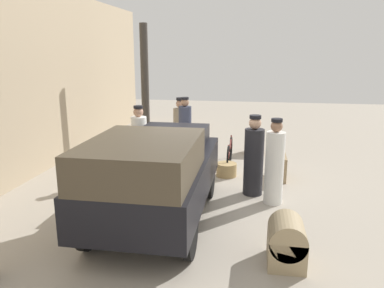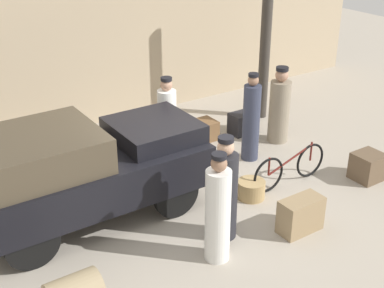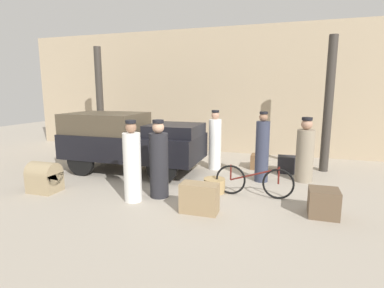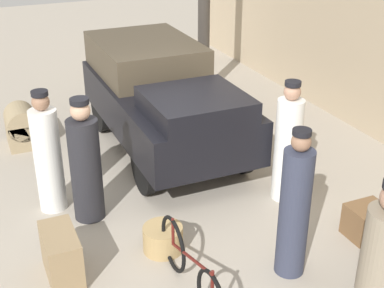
{
  "view_description": "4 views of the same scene",
  "coord_description": "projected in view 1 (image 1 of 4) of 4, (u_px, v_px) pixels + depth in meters",
  "views": [
    {
      "loc": [
        -7.64,
        -1.12,
        2.92
      ],
      "look_at": [
        0.2,
        0.2,
        0.95
      ],
      "focal_mm": 35.0,
      "sensor_mm": 36.0,
      "label": 1
    },
    {
      "loc": [
        -4.36,
        -6.61,
        4.86
      ],
      "look_at": [
        0.2,
        0.2,
        0.95
      ],
      "focal_mm": 50.0,
      "sensor_mm": 36.0,
      "label": 2
    },
    {
      "loc": [
        2.44,
        -6.87,
        2.28
      ],
      "look_at": [
        0.2,
        0.2,
        0.95
      ],
      "focal_mm": 28.0,
      "sensor_mm": 36.0,
      "label": 3
    },
    {
      "loc": [
        5.95,
        -2.31,
        3.97
      ],
      "look_at": [
        0.2,
        0.2,
        0.95
      ],
      "focal_mm": 50.0,
      "sensor_mm": 36.0,
      "label": 4
    }
  ],
  "objects": [
    {
      "name": "suitcase_tan_flat",
      "position": [
        278.0,
        167.0,
        8.76
      ],
      "size": [
        0.71,
        0.36,
        0.57
      ],
      "color": "#937A56",
      "rests_on": "ground"
    },
    {
      "name": "trunk_large_brown",
      "position": [
        287.0,
        242.0,
        5.23
      ],
      "size": [
        0.64,
        0.51,
        0.69
      ],
      "color": "#9E8966",
      "rests_on": "ground"
    },
    {
      "name": "trunk_umber_medium",
      "position": [
        154.0,
        147.0,
        10.86
      ],
      "size": [
        0.57,
        0.4,
        0.47
      ],
      "color": "#232328",
      "rests_on": "ground"
    },
    {
      "name": "trunk_wicker_pale",
      "position": [
        138.0,
        155.0,
        10.09
      ],
      "size": [
        0.41,
        0.48,
        0.42
      ],
      "color": "brown",
      "rests_on": "ground"
    },
    {
      "name": "truck",
      "position": [
        156.0,
        171.0,
        6.38
      ],
      "size": [
        3.84,
        1.73,
        1.65
      ],
      "color": "black",
      "rests_on": "ground"
    },
    {
      "name": "porter_lifting_near_truck",
      "position": [
        140.0,
        145.0,
        8.72
      ],
      "size": [
        0.36,
        0.36,
        1.73
      ],
      "color": "white",
      "rests_on": "ground"
    },
    {
      "name": "porter_carrying_trunk",
      "position": [
        274.0,
        165.0,
        7.25
      ],
      "size": [
        0.36,
        0.36,
        1.69
      ],
      "color": "white",
      "rests_on": "ground"
    },
    {
      "name": "wicker_basket",
      "position": [
        226.0,
        170.0,
        8.99
      ],
      "size": [
        0.48,
        0.48,
        0.32
      ],
      "color": "tan",
      "rests_on": "ground"
    },
    {
      "name": "canopy_pillar_right",
      "position": [
        145.0,
        87.0,
        11.48
      ],
      "size": [
        0.24,
        0.24,
        3.75
      ],
      "color": "#38332D",
      "rests_on": "ground"
    },
    {
      "name": "porter_standing_middle",
      "position": [
        181.0,
        128.0,
        10.98
      ],
      "size": [
        0.43,
        0.43,
        1.63
      ],
      "color": "gray",
      "rests_on": "ground"
    },
    {
      "name": "conductor_in_dark_uniform",
      "position": [
        185.0,
        133.0,
        9.92
      ],
      "size": [
        0.34,
        0.34,
        1.77
      ],
      "color": "#33384C",
      "rests_on": "ground"
    },
    {
      "name": "bicycle",
      "position": [
        230.0,
        153.0,
        9.79
      ],
      "size": [
        1.68,
        0.04,
        0.7
      ],
      "color": "black",
      "rests_on": "ground"
    },
    {
      "name": "ground_plane",
      "position": [
        199.0,
        189.0,
        8.2
      ],
      "size": [
        30.0,
        30.0,
        0.0
      ],
      "primitive_type": "plane",
      "color": "#A89E8E"
    },
    {
      "name": "porter_with_bicycle",
      "position": [
        254.0,
        159.0,
        7.72
      ],
      "size": [
        0.4,
        0.4,
        1.68
      ],
      "color": "#232328",
      "rests_on": "ground"
    },
    {
      "name": "station_building_facade",
      "position": [
        19.0,
        83.0,
        8.31
      ],
      "size": [
        16.0,
        0.15,
        4.5
      ],
      "color": "tan",
      "rests_on": "ground"
    },
    {
      "name": "suitcase_black_upright",
      "position": [
        255.0,
        145.0,
        10.98
      ],
      "size": [
        0.52,
        0.5,
        0.51
      ],
      "color": "brown",
      "rests_on": "ground"
    }
  ]
}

